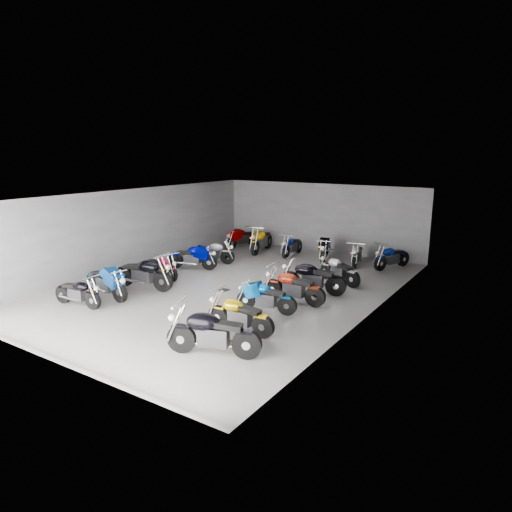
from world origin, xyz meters
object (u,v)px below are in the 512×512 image
at_px(motorcycle_left_d, 161,267).
at_px(motorcycle_right_a, 212,333).
at_px(motorcycle_right_f, 338,270).
at_px(motorcycle_back_b, 261,240).
at_px(motorcycle_left_b, 106,282).
at_px(motorcycle_left_e, 193,257).
at_px(motorcycle_back_c, 292,246).
at_px(motorcycle_right_d, 293,287).
at_px(motorcycle_back_a, 242,238).
at_px(motorcycle_left_f, 212,252).
at_px(motorcycle_right_e, 312,278).
at_px(motorcycle_right_c, 265,297).
at_px(motorcycle_back_d, 326,249).
at_px(drain_grate, 224,290).
at_px(motorcycle_left_a, 78,292).
at_px(motorcycle_back_f, 392,257).
at_px(motorcycle_back_e, 357,254).
at_px(motorcycle_right_b, 239,315).
at_px(motorcycle_left_c, 143,273).

relative_size(motorcycle_left_d, motorcycle_right_a, 0.87).
xyz_separation_m(motorcycle_right_f, motorcycle_back_b, (-5.13, 2.85, 0.09)).
distance_m(motorcycle_left_b, motorcycle_left_d, 2.60).
xyz_separation_m(motorcycle_left_d, motorcycle_left_e, (0.06, 1.73, 0.04)).
height_order(motorcycle_left_d, motorcycle_back_c, motorcycle_back_c).
xyz_separation_m(motorcycle_left_d, motorcycle_right_d, (5.45, 0.27, 0.05)).
bearing_deg(motorcycle_back_a, motorcycle_left_f, 118.32).
distance_m(motorcycle_left_d, motorcycle_right_e, 5.70).
relative_size(motorcycle_right_a, motorcycle_right_c, 1.16).
bearing_deg(motorcycle_back_d, motorcycle_left_e, 30.85).
bearing_deg(drain_grate, motorcycle_left_a, -125.95).
distance_m(motorcycle_back_a, motorcycle_back_c, 2.98).
bearing_deg(motorcycle_back_f, motorcycle_right_c, 100.64).
bearing_deg(motorcycle_right_a, motorcycle_right_f, -21.22).
bearing_deg(motorcycle_left_d, motorcycle_right_a, 63.68).
bearing_deg(motorcycle_right_d, motorcycle_right_f, -7.29).
bearing_deg(motorcycle_back_e, motorcycle_right_e, 79.38).
xyz_separation_m(motorcycle_left_b, motorcycle_right_a, (5.58, -1.51, 0.02)).
xyz_separation_m(motorcycle_right_f, motorcycle_back_c, (-3.51, 2.92, -0.01)).
height_order(motorcycle_right_f, motorcycle_back_f, motorcycle_back_f).
distance_m(motorcycle_left_a, motorcycle_back_d, 10.38).
bearing_deg(motorcycle_left_a, motorcycle_left_b, 173.07).
distance_m(motorcycle_left_a, motorcycle_back_c, 9.92).
bearing_deg(motorcycle_right_b, motorcycle_back_e, -1.56).
bearing_deg(motorcycle_right_d, motorcycle_left_f, 62.28).
height_order(drain_grate, motorcycle_back_c, motorcycle_back_c).
xyz_separation_m(motorcycle_left_b, motorcycle_right_f, (5.62, 5.72, -0.06)).
relative_size(motorcycle_right_c, motorcycle_back_a, 0.95).
bearing_deg(motorcycle_back_b, motorcycle_left_a, 75.95).
bearing_deg(motorcycle_left_a, motorcycle_right_f, 134.88).
height_order(motorcycle_left_f, motorcycle_back_f, motorcycle_left_f).
bearing_deg(motorcycle_right_f, motorcycle_left_f, 114.44).
relative_size(motorcycle_left_c, motorcycle_left_d, 1.22).
relative_size(motorcycle_left_d, motorcycle_right_f, 1.01).
distance_m(motorcycle_left_f, motorcycle_back_d, 4.90).
distance_m(motorcycle_right_a, motorcycle_right_f, 7.23).
height_order(motorcycle_left_c, motorcycle_left_d, motorcycle_left_c).
relative_size(motorcycle_left_f, motorcycle_right_e, 0.87).
relative_size(motorcycle_back_b, motorcycle_back_e, 1.25).
height_order(motorcycle_left_f, motorcycle_back_b, motorcycle_back_b).
bearing_deg(motorcycle_right_d, motorcycle_right_b, 178.36).
bearing_deg(motorcycle_left_f, motorcycle_right_e, 55.43).
distance_m(motorcycle_back_a, motorcycle_back_b, 1.40).
distance_m(drain_grate, motorcycle_left_a, 4.70).
height_order(motorcycle_right_b, motorcycle_right_c, motorcycle_right_b).
xyz_separation_m(motorcycle_right_d, motorcycle_back_c, (-3.21, 5.77, -0.04)).
bearing_deg(motorcycle_right_e, motorcycle_back_c, 22.83).
bearing_deg(motorcycle_back_b, motorcycle_left_f, 69.17).
bearing_deg(motorcycle_back_d, motorcycle_right_e, 92.22).
distance_m(motorcycle_right_d, motorcycle_right_f, 2.87).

